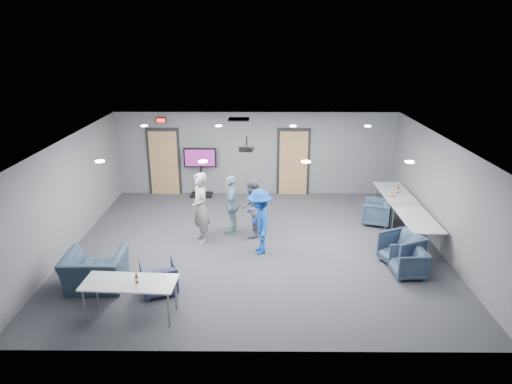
{
  "coord_description": "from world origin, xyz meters",
  "views": [
    {
      "loc": [
        0.1,
        -10.32,
        5.03
      ],
      "look_at": [
        0.01,
        0.67,
        1.2
      ],
      "focal_mm": 32.0,
      "sensor_mm": 36.0,
      "label": 1
    }
  ],
  "objects_px": {
    "chair_right_c": "(408,262)",
    "chair_front_a": "(159,278)",
    "projector": "(247,148)",
    "person_d": "(259,222)",
    "table_right_b": "(417,219)",
    "person_a": "(200,208)",
    "person_c": "(232,204)",
    "chair_right_a": "(376,212)",
    "bottle_front": "(137,279)",
    "chair_front_b": "(95,271)",
    "table_front_left": "(130,284)",
    "person_b": "(252,208)",
    "table_right_a": "(395,194)",
    "bottle_right": "(398,190)",
    "tv_stand": "(201,169)",
    "chair_right_b": "(401,249)"
  },
  "relations": [
    {
      "from": "chair_front_b",
      "to": "table_right_a",
      "type": "height_order",
      "value": "chair_front_b"
    },
    {
      "from": "chair_right_a",
      "to": "table_right_a",
      "type": "bearing_deg",
      "value": 150.06
    },
    {
      "from": "person_d",
      "to": "chair_right_a",
      "type": "distance_m",
      "value": 3.74
    },
    {
      "from": "person_c",
      "to": "chair_right_c",
      "type": "height_order",
      "value": "person_c"
    },
    {
      "from": "chair_right_c",
      "to": "chair_front_a",
      "type": "distance_m",
      "value": 5.35
    },
    {
      "from": "person_a",
      "to": "person_c",
      "type": "xyz_separation_m",
      "value": [
        0.76,
        0.59,
        -0.12
      ]
    },
    {
      "from": "person_d",
      "to": "tv_stand",
      "type": "bearing_deg",
      "value": -166.55
    },
    {
      "from": "chair_right_b",
      "to": "tv_stand",
      "type": "distance_m",
      "value": 6.95
    },
    {
      "from": "person_c",
      "to": "chair_front_a",
      "type": "xyz_separation_m",
      "value": [
        -1.33,
        -3.01,
        -0.47
      ]
    },
    {
      "from": "bottle_front",
      "to": "chair_right_c",
      "type": "bearing_deg",
      "value": 16.39
    },
    {
      "from": "chair_right_a",
      "to": "chair_right_b",
      "type": "xyz_separation_m",
      "value": [
        0.0,
        -2.35,
        0.03
      ]
    },
    {
      "from": "chair_front_b",
      "to": "table_front_left",
      "type": "relative_size",
      "value": 0.68
    },
    {
      "from": "chair_front_a",
      "to": "table_right_a",
      "type": "xyz_separation_m",
      "value": [
        5.95,
        4.16,
        0.37
      ]
    },
    {
      "from": "person_a",
      "to": "person_d",
      "type": "distance_m",
      "value": 1.61
    },
    {
      "from": "chair_right_c",
      "to": "table_front_left",
      "type": "distance_m",
      "value": 5.86
    },
    {
      "from": "person_d",
      "to": "projector",
      "type": "bearing_deg",
      "value": -169.07
    },
    {
      "from": "person_d",
      "to": "chair_right_c",
      "type": "xyz_separation_m",
      "value": [
        3.25,
        -1.11,
        -0.49
      ]
    },
    {
      "from": "chair_front_b",
      "to": "bottle_right",
      "type": "height_order",
      "value": "bottle_right"
    },
    {
      "from": "person_a",
      "to": "chair_right_a",
      "type": "bearing_deg",
      "value": 77.46
    },
    {
      "from": "person_c",
      "to": "bottle_right",
      "type": "xyz_separation_m",
      "value": [
        4.65,
        1.06,
        0.04
      ]
    },
    {
      "from": "chair_right_b",
      "to": "table_right_a",
      "type": "bearing_deg",
      "value": 142.63
    },
    {
      "from": "person_a",
      "to": "projector",
      "type": "bearing_deg",
      "value": 70.51
    },
    {
      "from": "chair_front_b",
      "to": "bottle_front",
      "type": "distance_m",
      "value": 1.62
    },
    {
      "from": "person_d",
      "to": "person_b",
      "type": "bearing_deg",
      "value": -179.35
    },
    {
      "from": "bottle_right",
      "to": "projector",
      "type": "xyz_separation_m",
      "value": [
        -4.24,
        -1.5,
        1.58
      ]
    },
    {
      "from": "person_b",
      "to": "table_front_left",
      "type": "relative_size",
      "value": 0.9
    },
    {
      "from": "projector",
      "to": "person_d",
      "type": "bearing_deg",
      "value": -57.19
    },
    {
      "from": "table_right_a",
      "to": "projector",
      "type": "bearing_deg",
      "value": 110.72
    },
    {
      "from": "chair_right_c",
      "to": "chair_front_a",
      "type": "height_order",
      "value": "chair_front_a"
    },
    {
      "from": "person_b",
      "to": "table_right_b",
      "type": "xyz_separation_m",
      "value": [
        4.1,
        -0.48,
        -0.1
      ]
    },
    {
      "from": "person_d",
      "to": "chair_front_a",
      "type": "bearing_deg",
      "value": -60.08
    },
    {
      "from": "projector",
      "to": "person_b",
      "type": "bearing_deg",
      "value": 67.77
    },
    {
      "from": "chair_front_b",
      "to": "bottle_right",
      "type": "distance_m",
      "value": 8.33
    },
    {
      "from": "chair_right_b",
      "to": "bottle_right",
      "type": "xyz_separation_m",
      "value": [
        0.68,
        2.83,
        0.46
      ]
    },
    {
      "from": "chair_right_b",
      "to": "person_b",
      "type": "bearing_deg",
      "value": -138.29
    },
    {
      "from": "table_right_b",
      "to": "bottle_front",
      "type": "bearing_deg",
      "value": 117.33
    },
    {
      "from": "table_front_left",
      "to": "bottle_right",
      "type": "xyz_separation_m",
      "value": [
        6.31,
        4.94,
        0.15
      ]
    },
    {
      "from": "chair_front_b",
      "to": "table_right_a",
      "type": "distance_m",
      "value": 8.33
    },
    {
      "from": "person_c",
      "to": "chair_right_a",
      "type": "relative_size",
      "value": 2.11
    },
    {
      "from": "person_a",
      "to": "chair_right_b",
      "type": "relative_size",
      "value": 2.23
    },
    {
      "from": "person_b",
      "to": "bottle_right",
      "type": "relative_size",
      "value": 5.93
    },
    {
      "from": "person_a",
      "to": "chair_right_c",
      "type": "xyz_separation_m",
      "value": [
        4.73,
        -1.72,
        -0.59
      ]
    },
    {
      "from": "person_c",
      "to": "table_front_left",
      "type": "bearing_deg",
      "value": -15.54
    },
    {
      "from": "table_right_a",
      "to": "bottle_front",
      "type": "bearing_deg",
      "value": 129.59
    },
    {
      "from": "chair_front_a",
      "to": "table_right_b",
      "type": "bearing_deg",
      "value": -178.94
    },
    {
      "from": "person_b",
      "to": "person_c",
      "type": "distance_m",
      "value": 0.59
    },
    {
      "from": "chair_right_a",
      "to": "bottle_front",
      "type": "xyz_separation_m",
      "value": [
        -5.48,
        -4.51,
        0.47
      ]
    },
    {
      "from": "person_b",
      "to": "tv_stand",
      "type": "distance_m",
      "value": 3.57
    },
    {
      "from": "chair_right_c",
      "to": "bottle_right",
      "type": "height_order",
      "value": "bottle_right"
    },
    {
      "from": "person_b",
      "to": "person_d",
      "type": "xyz_separation_m",
      "value": [
        0.2,
        -0.93,
        0.02
      ]
    }
  ]
}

